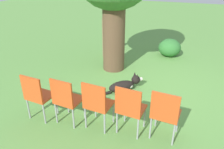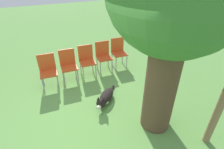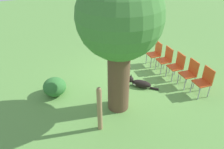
{
  "view_description": "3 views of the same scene",
  "coord_description": "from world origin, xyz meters",
  "px_view_note": "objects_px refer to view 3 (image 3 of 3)",
  "views": [
    {
      "loc": [
        -4.77,
        -0.86,
        2.62
      ],
      "look_at": [
        -0.83,
        0.62,
        0.55
      ],
      "focal_mm": 35.0,
      "sensor_mm": 36.0,
      "label": 1
    },
    {
      "loc": [
        2.62,
        -0.87,
        2.87
      ],
      "look_at": [
        -0.85,
        0.81,
        0.49
      ],
      "focal_mm": 28.0,
      "sensor_mm": 36.0,
      "label": 2
    },
    {
      "loc": [
        2.81,
        5.64,
        4.14
      ],
      "look_at": [
        0.77,
        1.0,
        1.07
      ],
      "focal_mm": 35.0,
      "sensor_mm": 36.0,
      "label": 3
    }
  ],
  "objects_px": {
    "oak_tree": "(120,22)",
    "red_chair_0": "(156,52)",
    "red_chair_4": "(204,80)",
    "dog": "(139,83)",
    "red_chair_2": "(177,65)",
    "red_chair_1": "(166,58)",
    "fence_post": "(100,109)",
    "red_chair_3": "(190,72)"
  },
  "relations": [
    {
      "from": "oak_tree",
      "to": "red_chair_0",
      "type": "xyz_separation_m",
      "value": [
        -2.4,
        -1.76,
        -2.02
      ]
    },
    {
      "from": "red_chair_4",
      "to": "dog",
      "type": "bearing_deg",
      "value": -31.94
    },
    {
      "from": "oak_tree",
      "to": "red_chair_2",
      "type": "height_order",
      "value": "oak_tree"
    },
    {
      "from": "red_chair_1",
      "to": "red_chair_4",
      "type": "height_order",
      "value": "same"
    },
    {
      "from": "red_chair_0",
      "to": "red_chair_1",
      "type": "bearing_deg",
      "value": 101.45
    },
    {
      "from": "dog",
      "to": "red_chair_1",
      "type": "relative_size",
      "value": 0.94
    },
    {
      "from": "red_chair_1",
      "to": "red_chair_4",
      "type": "relative_size",
      "value": 1.0
    },
    {
      "from": "fence_post",
      "to": "red_chair_4",
      "type": "bearing_deg",
      "value": -178.29
    },
    {
      "from": "red_chair_2",
      "to": "red_chair_4",
      "type": "bearing_deg",
      "value": 101.45
    },
    {
      "from": "red_chair_0",
      "to": "red_chair_4",
      "type": "xyz_separation_m",
      "value": [
        -0.27,
        2.28,
        0.0
      ]
    },
    {
      "from": "red_chair_1",
      "to": "red_chair_4",
      "type": "distance_m",
      "value": 1.72
    },
    {
      "from": "dog",
      "to": "red_chair_3",
      "type": "bearing_deg",
      "value": -158.28
    },
    {
      "from": "oak_tree",
      "to": "red_chair_4",
      "type": "bearing_deg",
      "value": 169.13
    },
    {
      "from": "oak_tree",
      "to": "fence_post",
      "type": "relative_size",
      "value": 2.88
    },
    {
      "from": "oak_tree",
      "to": "red_chair_1",
      "type": "xyz_separation_m",
      "value": [
        -2.47,
        -1.2,
        -2.02
      ]
    },
    {
      "from": "red_chair_3",
      "to": "red_chair_0",
      "type": "bearing_deg",
      "value": -78.55
    },
    {
      "from": "fence_post",
      "to": "red_chair_1",
      "type": "distance_m",
      "value": 3.74
    },
    {
      "from": "red_chair_4",
      "to": "red_chair_3",
      "type": "bearing_deg",
      "value": -78.55
    },
    {
      "from": "fence_post",
      "to": "red_chair_4",
      "type": "xyz_separation_m",
      "value": [
        -3.47,
        -0.1,
        -0.12
      ]
    },
    {
      "from": "red_chair_1",
      "to": "red_chair_4",
      "type": "xyz_separation_m",
      "value": [
        -0.2,
        1.71,
        0.0
      ]
    },
    {
      "from": "red_chair_2",
      "to": "oak_tree",
      "type": "bearing_deg",
      "value": 18.64
    },
    {
      "from": "red_chair_0",
      "to": "red_chair_4",
      "type": "relative_size",
      "value": 1.0
    },
    {
      "from": "fence_post",
      "to": "red_chair_4",
      "type": "distance_m",
      "value": 3.47
    },
    {
      "from": "red_chair_1",
      "to": "red_chair_3",
      "type": "distance_m",
      "value": 1.15
    },
    {
      "from": "oak_tree",
      "to": "dog",
      "type": "bearing_deg",
      "value": -148.29
    },
    {
      "from": "red_chair_1",
      "to": "red_chair_3",
      "type": "height_order",
      "value": "same"
    },
    {
      "from": "fence_post",
      "to": "red_chair_0",
      "type": "distance_m",
      "value": 3.99
    },
    {
      "from": "oak_tree",
      "to": "dog",
      "type": "xyz_separation_m",
      "value": [
        -1.08,
        -0.67,
        -2.42
      ]
    },
    {
      "from": "oak_tree",
      "to": "fence_post",
      "type": "xyz_separation_m",
      "value": [
        0.8,
        0.62,
        -1.9
      ]
    },
    {
      "from": "red_chair_2",
      "to": "red_chair_4",
      "type": "xyz_separation_m",
      "value": [
        -0.13,
        1.14,
        0.0
      ]
    },
    {
      "from": "oak_tree",
      "to": "red_chair_4",
      "type": "distance_m",
      "value": 3.39
    },
    {
      "from": "red_chair_1",
      "to": "red_chair_4",
      "type": "bearing_deg",
      "value": 101.45
    },
    {
      "from": "fence_post",
      "to": "red_chair_0",
      "type": "xyz_separation_m",
      "value": [
        -3.2,
        -2.38,
        -0.12
      ]
    },
    {
      "from": "fence_post",
      "to": "red_chair_1",
      "type": "relative_size",
      "value": 1.38
    },
    {
      "from": "dog",
      "to": "fence_post",
      "type": "height_order",
      "value": "fence_post"
    },
    {
      "from": "dog",
      "to": "red_chair_1",
      "type": "distance_m",
      "value": 1.54
    },
    {
      "from": "fence_post",
      "to": "dog",
      "type": "bearing_deg",
      "value": -145.68
    },
    {
      "from": "red_chair_2",
      "to": "fence_post",
      "type": "bearing_deg",
      "value": 25.2
    },
    {
      "from": "red_chair_1",
      "to": "red_chair_3",
      "type": "bearing_deg",
      "value": 101.45
    },
    {
      "from": "dog",
      "to": "red_chair_0",
      "type": "relative_size",
      "value": 0.94
    },
    {
      "from": "red_chair_2",
      "to": "red_chair_3",
      "type": "relative_size",
      "value": 1.0
    },
    {
      "from": "oak_tree",
      "to": "red_chair_2",
      "type": "relative_size",
      "value": 3.99
    }
  ]
}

